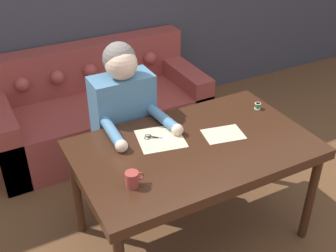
% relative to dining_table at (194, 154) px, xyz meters
% --- Properties ---
extents(ground_plane, '(16.00, 16.00, 0.00)m').
position_rel_dining_table_xyz_m(ground_plane, '(0.06, -0.03, -0.69)').
color(ground_plane, brown).
extents(dining_table, '(1.50, 0.91, 0.76)m').
position_rel_dining_table_xyz_m(dining_table, '(0.00, 0.00, 0.00)').
color(dining_table, '#381E11').
rests_on(dining_table, ground_plane).
extents(couch, '(1.92, 0.87, 0.87)m').
position_rel_dining_table_xyz_m(couch, '(-0.14, 1.47, -0.38)').
color(couch, brown).
rests_on(couch, ground_plane).
extents(person, '(0.47, 0.62, 1.28)m').
position_rel_dining_table_xyz_m(person, '(-0.24, 0.58, -0.03)').
color(person, '#33281E').
rests_on(person, ground_plane).
extents(pattern_paper_main, '(0.34, 0.33, 0.00)m').
position_rel_dining_table_xyz_m(pattern_paper_main, '(-0.16, 0.16, 0.07)').
color(pattern_paper_main, beige).
rests_on(pattern_paper_main, dining_table).
extents(pattern_paper_offcut, '(0.29, 0.23, 0.00)m').
position_rel_dining_table_xyz_m(pattern_paper_offcut, '(0.23, 0.02, 0.07)').
color(pattern_paper_offcut, beige).
rests_on(pattern_paper_offcut, dining_table).
extents(scissors, '(0.19, 0.17, 0.01)m').
position_rel_dining_table_xyz_m(scissors, '(-0.19, 0.19, 0.07)').
color(scissors, silver).
rests_on(scissors, dining_table).
extents(mug, '(0.11, 0.08, 0.09)m').
position_rel_dining_table_xyz_m(mug, '(-0.50, -0.18, 0.12)').
color(mug, '#9E3833').
rests_on(mug, dining_table).
extents(thread_spool, '(0.04, 0.04, 0.05)m').
position_rel_dining_table_xyz_m(thread_spool, '(0.63, 0.18, 0.09)').
color(thread_spool, '#338C4C').
rests_on(thread_spool, dining_table).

